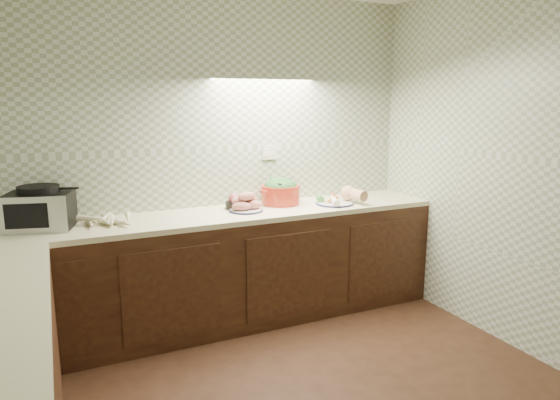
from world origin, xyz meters
name	(u,v)px	position (x,y,z in m)	size (l,w,h in m)	color
room	(315,129)	(0.00, 0.00, 1.63)	(3.60, 3.60, 2.60)	black
counter	(154,329)	(-0.68, 0.68, 0.45)	(3.60, 3.60, 0.90)	black
toaster_oven	(40,209)	(-1.24, 1.60, 1.04)	(0.48, 0.41, 0.29)	black
parsnip_pile	(113,220)	(-0.78, 1.52, 0.93)	(0.32, 0.37, 0.07)	#F7ECC5
sweet_potato_plate	(245,204)	(0.22, 1.50, 0.96)	(0.27, 0.27, 0.16)	#1B1946
onion_bowl	(235,203)	(0.17, 1.62, 0.95)	(0.16, 0.16, 0.13)	black
dutch_oven	(281,191)	(0.58, 1.63, 1.01)	(0.40, 0.40, 0.22)	#AE2D1C
veg_plate	(341,197)	(1.06, 1.45, 0.95)	(0.38, 0.33, 0.15)	#1B1946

